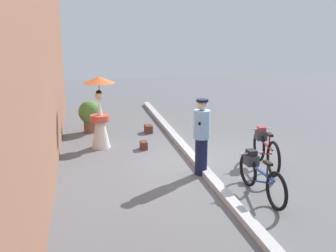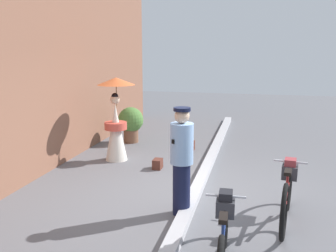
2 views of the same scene
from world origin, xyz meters
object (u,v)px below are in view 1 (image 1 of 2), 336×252
at_px(person_with_parasol, 100,112).
at_px(potted_plant_by_door, 90,114).
at_px(person_officer, 202,135).
at_px(bicycle_near_officer, 265,148).
at_px(backpack_spare, 144,145).
at_px(backpack_on_pavement, 149,129).
at_px(bicycle_far_side, 259,174).

xyz_separation_m(person_with_parasol, potted_plant_by_door, (1.61, 0.21, -0.39)).
distance_m(person_officer, potted_plant_by_door, 4.56).
height_order(bicycle_near_officer, person_officer, person_officer).
distance_m(bicycle_near_officer, backpack_spare, 3.07).
bearing_deg(backpack_on_pavement, person_with_parasol, 128.35).
distance_m(potted_plant_by_door, backpack_spare, 2.41).
relative_size(bicycle_near_officer, potted_plant_by_door, 1.84).
bearing_deg(bicycle_far_side, bicycle_near_officer, -29.76).
relative_size(person_with_parasol, backpack_on_pavement, 6.00).
bearing_deg(backpack_on_pavement, potted_plant_by_door, 74.45).
distance_m(person_officer, person_with_parasol, 3.09).
distance_m(person_with_parasol, backpack_on_pavement, 2.02).
bearing_deg(person_officer, potted_plant_by_door, 28.45).
bearing_deg(potted_plant_by_door, bicycle_near_officer, -136.52).
xyz_separation_m(bicycle_far_side, person_officer, (1.23, 0.74, 0.46)).
bearing_deg(person_officer, person_with_parasol, 39.33).
bearing_deg(person_officer, bicycle_near_officer, -85.51).
bearing_deg(potted_plant_by_door, person_officer, -151.55).
distance_m(person_officer, backpack_spare, 2.31).
relative_size(bicycle_near_officer, bicycle_far_side, 0.98).
xyz_separation_m(person_officer, person_with_parasol, (2.39, 1.96, 0.07)).
distance_m(potted_plant_by_door, backpack_on_pavement, 1.77).
distance_m(bicycle_far_side, backpack_on_pavement, 4.94).
xyz_separation_m(bicycle_near_officer, person_with_parasol, (2.27, 3.47, 0.49)).
bearing_deg(bicycle_near_officer, person_officer, 94.49).
distance_m(person_with_parasol, backpack_spare, 1.40).
height_order(person_with_parasol, potted_plant_by_door, person_with_parasol).
distance_m(person_officer, backpack_on_pavement, 3.65).
xyz_separation_m(person_with_parasol, backpack_spare, (-0.40, -1.06, -0.82)).
xyz_separation_m(person_with_parasol, backpack_on_pavement, (1.15, -1.45, -0.81)).
distance_m(bicycle_far_side, person_officer, 1.51).
relative_size(person_officer, person_with_parasol, 0.88).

